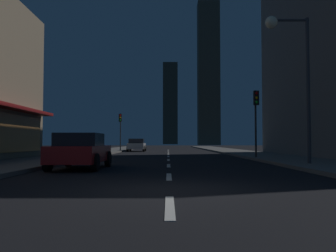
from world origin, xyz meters
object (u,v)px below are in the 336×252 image
object	(u,v)px
traffic_light_near_right	(256,108)
street_lamp_right	(289,53)
car_parked_near	(80,151)
fire_hydrant_far_left	(92,150)
car_parked_far	(136,145)
traffic_light_far_left	(120,124)

from	to	relation	value
traffic_light_near_right	street_lamp_right	world-z (taller)	street_lamp_right
car_parked_near	fire_hydrant_far_left	xyz separation A→B (m)	(-2.30, 13.24, -0.29)
car_parked_near	traffic_light_near_right	world-z (taller)	traffic_light_near_right
car_parked_near	car_parked_far	size ratio (longest dim) A/B	1.00
car_parked_far	traffic_light_far_left	xyz separation A→B (m)	(-1.90, 0.09, 2.45)
street_lamp_right	traffic_light_near_right	bearing A→B (deg)	88.95
fire_hydrant_far_left	street_lamp_right	world-z (taller)	street_lamp_right
car_parked_near	traffic_light_near_right	size ratio (longest dim) A/B	1.01
car_parked_near	car_parked_far	distance (m)	26.19
car_parked_near	car_parked_far	xyz separation A→B (m)	(0.00, 26.19, 0.00)
traffic_light_near_right	traffic_light_far_left	distance (m)	21.55
fire_hydrant_far_left	traffic_light_far_left	distance (m)	13.33
traffic_light_near_right	street_lamp_right	size ratio (longest dim) A/B	0.64
street_lamp_right	fire_hydrant_far_left	bearing A→B (deg)	133.07
traffic_light_near_right	traffic_light_far_left	xyz separation A→B (m)	(-11.00, 18.53, 0.00)
fire_hydrant_far_left	car_parked_near	bearing A→B (deg)	-80.15
car_parked_far	fire_hydrant_far_left	xyz separation A→B (m)	(-2.30, -12.95, -0.29)
car_parked_near	fire_hydrant_far_left	distance (m)	13.44
fire_hydrant_far_left	street_lamp_right	size ratio (longest dim) A/B	0.10
car_parked_near	traffic_light_near_right	bearing A→B (deg)	40.40
fire_hydrant_far_left	car_parked_far	bearing A→B (deg)	79.93
car_parked_near	fire_hydrant_far_left	size ratio (longest dim) A/B	6.48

